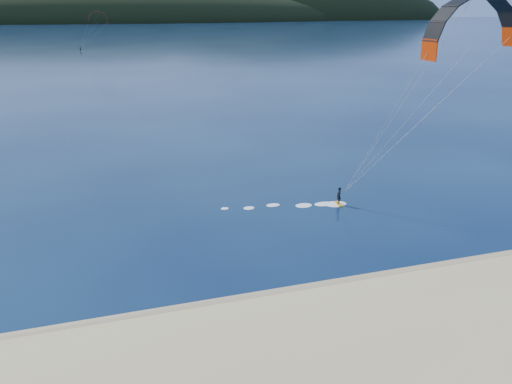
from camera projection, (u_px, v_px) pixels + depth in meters
ground at (290, 353)px, 24.43m from camera, size 1800.00×1800.00×0.00m
wet_sand at (264, 303)px, 28.44m from camera, size 220.00×2.50×0.10m
headland at (111, 21)px, 691.54m from camera, size 1200.00×310.00×140.00m
kitesurfer_near at (462, 55)px, 35.14m from camera, size 21.46×8.48×16.33m
kitesurfer_far at (98, 22)px, 188.95m from camera, size 12.97×8.17×15.21m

